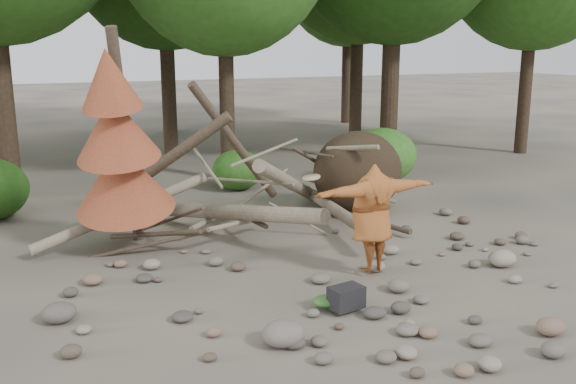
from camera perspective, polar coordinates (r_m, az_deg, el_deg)
name	(u,v)px	position (r m, az deg, el deg)	size (l,w,h in m)	color
ground	(350,290)	(10.88, 5.58, -8.63)	(120.00, 120.00, 0.00)	#514C44
deadfall_pile	(337,176)	(15.10, 4.41, 1.39)	(8.55, 5.24, 3.30)	#332619
dead_conifer	(118,147)	(12.42, -14.84, 3.86)	(2.06, 2.16, 4.35)	#4C3F30
bush_mid	(238,170)	(17.89, -4.50, 1.97)	(1.40, 1.40, 1.12)	#2F671D
bush_right	(382,155)	(18.96, 8.38, 3.25)	(2.00, 2.00, 1.60)	#3B7A25
frisbee_thrower	(372,218)	(11.26, 7.49, -2.31)	(2.72, 0.86, 1.93)	#9A5122
backpack	(346,301)	(9.98, 5.19, -9.62)	(0.51, 0.34, 0.34)	black
cloth_green	(326,304)	(10.08, 3.43, -9.90)	(0.44, 0.37, 0.17)	#376729
cloth_orange	(353,299)	(10.35, 5.80, -9.43)	(0.35, 0.29, 0.13)	#A7621C
boulder_front_left	(283,333)	(8.91, -0.42, -12.45)	(0.59, 0.53, 0.35)	slate
boulder_front_right	(551,327)	(9.94, 22.31, -11.00)	(0.41, 0.37, 0.25)	#7D5F4E
boulder_mid_right	(502,258)	(12.48, 18.51, -5.61)	(0.52, 0.47, 0.31)	gray
boulder_mid_left	(59,313)	(10.17, -19.68, -10.06)	(0.50, 0.45, 0.30)	#5A534C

